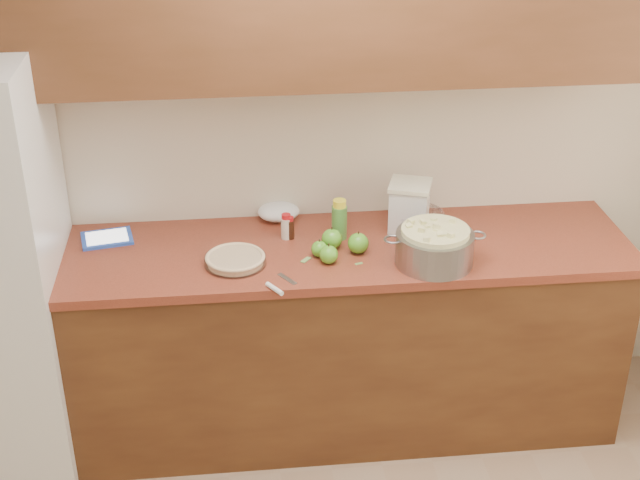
{
  "coord_description": "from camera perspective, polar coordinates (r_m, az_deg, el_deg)",
  "views": [
    {
      "loc": [
        -0.37,
        -1.84,
        2.7
      ],
      "look_at": [
        -0.02,
        1.43,
        0.98
      ],
      "focal_mm": 50.0,
      "sensor_mm": 36.0,
      "label": 1
    }
  ],
  "objects": [
    {
      "name": "room_shell",
      "position": [
        2.34,
        4.23,
        -9.21
      ],
      "size": [
        3.6,
        3.6,
        3.6
      ],
      "color": "#A18468",
      "rests_on": "ground"
    },
    {
      "name": "counter_run",
      "position": [
        4.02,
        0.2,
        -6.22
      ],
      "size": [
        2.64,
        0.68,
        0.92
      ],
      "color": "brown",
      "rests_on": "ground"
    },
    {
      "name": "pie",
      "position": [
        3.66,
        -5.45,
        -1.26
      ],
      "size": [
        0.25,
        0.25,
        0.04
      ],
      "rotation": [
        0.0,
        0.0,
        0.28
      ],
      "color": "silver",
      "rests_on": "counter_run"
    },
    {
      "name": "colander",
      "position": [
        3.65,
        7.34,
        -0.42
      ],
      "size": [
        0.42,
        0.32,
        0.16
      ],
      "rotation": [
        0.0,
        0.0,
        -0.15
      ],
      "color": "gray",
      "rests_on": "counter_run"
    },
    {
      "name": "flour_canister",
      "position": [
        3.91,
        5.74,
        2.21
      ],
      "size": [
        0.22,
        0.22,
        0.22
      ],
      "rotation": [
        0.0,
        0.0,
        -0.31
      ],
      "color": "silver",
      "rests_on": "counter_run"
    },
    {
      "name": "tablet",
      "position": [
        3.94,
        -13.48,
        0.11
      ],
      "size": [
        0.24,
        0.2,
        0.02
      ],
      "rotation": [
        0.0,
        0.0,
        0.19
      ],
      "color": "blue",
      "rests_on": "counter_run"
    },
    {
      "name": "paring_knife",
      "position": [
        3.48,
        -2.82,
        -3.05
      ],
      "size": [
        0.13,
        0.18,
        0.02
      ],
      "rotation": [
        0.0,
        0.0,
        0.58
      ],
      "color": "gray",
      "rests_on": "counter_run"
    },
    {
      "name": "lemon_bottle",
      "position": [
        3.82,
        1.24,
        1.3
      ],
      "size": [
        0.07,
        0.07,
        0.18
      ],
      "rotation": [
        0.0,
        0.0,
        -0.35
      ],
      "color": "#4C8C38",
      "rests_on": "counter_run"
    },
    {
      "name": "cinnamon_shaker",
      "position": [
        3.83,
        -2.17,
        0.86
      ],
      "size": [
        0.05,
        0.05,
        0.11
      ],
      "rotation": [
        0.0,
        0.0,
        0.21
      ],
      "color": "beige",
      "rests_on": "counter_run"
    },
    {
      "name": "vanilla_bottle",
      "position": [
        3.83,
        -1.93,
        0.77
      ],
      "size": [
        0.04,
        0.04,
        0.1
      ],
      "rotation": [
        0.0,
        0.0,
        0.37
      ],
      "color": "black",
      "rests_on": "counter_run"
    },
    {
      "name": "mixing_bowl",
      "position": [
        3.93,
        6.37,
        1.29
      ],
      "size": [
        0.22,
        0.22,
        0.08
      ],
      "rotation": [
        0.0,
        0.0,
        -0.19
      ],
      "color": "silver",
      "rests_on": "counter_run"
    },
    {
      "name": "paper_towel",
      "position": [
        4.0,
        -2.67,
        1.82
      ],
      "size": [
        0.23,
        0.22,
        0.08
      ],
      "primitive_type": "ellipsoid",
      "rotation": [
        0.0,
        0.0,
        0.41
      ],
      "color": "white",
      "rests_on": "counter_run"
    },
    {
      "name": "apple_left",
      "position": [
        3.69,
        -0.04,
        -0.58
      ],
      "size": [
        0.07,
        0.07,
        0.08
      ],
      "color": "#54A626",
      "rests_on": "counter_run"
    },
    {
      "name": "apple_center",
      "position": [
        3.75,
        0.77,
        0.08
      ],
      "size": [
        0.09,
        0.09,
        0.1
      ],
      "color": "#54A626",
      "rests_on": "counter_run"
    },
    {
      "name": "apple_front",
      "position": [
        3.64,
        0.56,
        -0.94
      ],
      "size": [
        0.08,
        0.08,
        0.09
      ],
      "color": "#54A626",
      "rests_on": "counter_run"
    },
    {
      "name": "apple_extra",
      "position": [
        3.72,
        2.46,
        -0.21
      ],
      "size": [
        0.09,
        0.09,
        0.1
      ],
      "color": "#54A626",
      "rests_on": "counter_run"
    },
    {
      "name": "peel_a",
      "position": [
        3.68,
        -0.92,
        -1.28
      ],
      "size": [
        0.05,
        0.05,
        0.0
      ],
      "primitive_type": "cube",
      "rotation": [
        0.0,
        0.0,
        0.87
      ],
      "color": "#79A851",
      "rests_on": "counter_run"
    },
    {
      "name": "peel_b",
      "position": [
        3.72,
        0.59,
        -0.9
      ],
      "size": [
        0.02,
        0.05,
        0.0
      ],
      "primitive_type": "cube",
      "rotation": [
        0.0,
        0.0,
        1.64
      ],
      "color": "#79A851",
      "rests_on": "counter_run"
    },
    {
      "name": "peel_c",
      "position": [
        3.65,
        2.5,
        -1.52
      ],
      "size": [
        0.03,
        0.02,
        0.0
      ],
      "primitive_type": "cube",
      "rotation": [
        0.0,
        0.0,
        0.31
      ],
      "color": "#79A851",
      "rests_on": "counter_run"
    }
  ]
}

